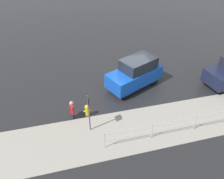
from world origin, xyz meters
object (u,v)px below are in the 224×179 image
object	(u,v)px
pedestrian	(72,109)
sign_post	(89,108)
fire_hydrant	(87,111)
moving_hatchback	(135,73)

from	to	relation	value
pedestrian	sign_post	world-z (taller)	sign_post
fire_hydrant	sign_post	world-z (taller)	sign_post
fire_hydrant	pedestrian	world-z (taller)	pedestrian
moving_hatchback	sign_post	world-z (taller)	sign_post
fire_hydrant	pedestrian	bearing A→B (deg)	-2.81
moving_hatchback	sign_post	bearing A→B (deg)	42.48
sign_post	moving_hatchback	bearing A→B (deg)	-137.52
moving_hatchback	fire_hydrant	distance (m)	4.42
pedestrian	sign_post	bearing A→B (deg)	123.16
moving_hatchback	pedestrian	distance (m)	5.10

